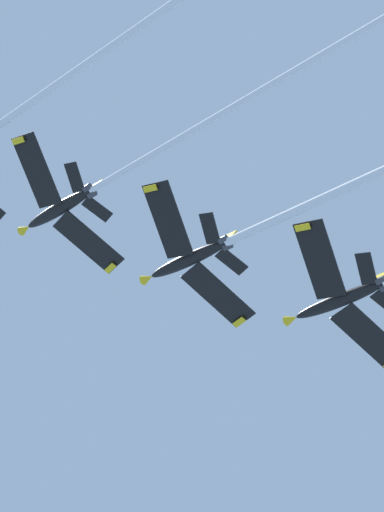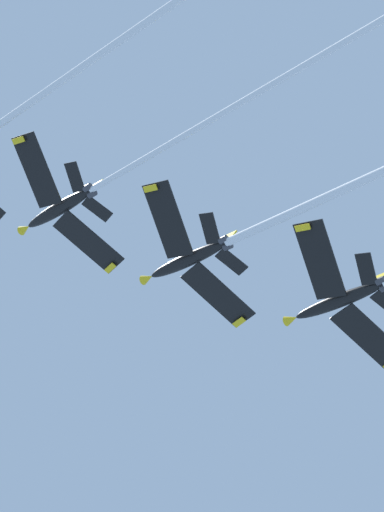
% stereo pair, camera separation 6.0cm
% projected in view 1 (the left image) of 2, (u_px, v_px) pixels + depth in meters
% --- Properties ---
extents(jet_second, '(35.91, 36.71, 29.33)m').
position_uv_depth(jet_second, '(106.00, 182.00, 118.14)').
color(jet_second, black).
extents(jet_third, '(33.56, 33.43, 26.13)m').
position_uv_depth(jet_third, '(257.00, 229.00, 111.88)').
color(jet_third, black).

